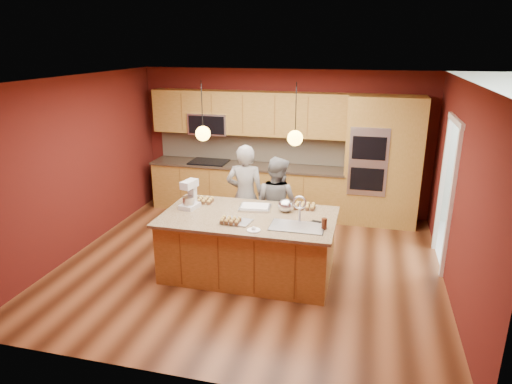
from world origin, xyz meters
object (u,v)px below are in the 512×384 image
(island, at_px, (250,244))
(person_right, at_px, (276,204))
(person_left, at_px, (245,196))
(stand_mixer, at_px, (190,196))
(mixing_bowl, at_px, (286,205))

(island, height_order, person_right, person_right)
(person_left, height_order, stand_mixer, person_left)
(island, bearing_deg, person_right, 78.34)
(stand_mixer, relative_size, mixing_bowl, 1.82)
(island, xyz_separation_m, mixing_bowl, (0.46, 0.29, 0.52))
(stand_mixer, bearing_deg, island, 5.99)
(island, height_order, person_left, person_left)
(person_right, distance_m, stand_mixer, 1.41)
(person_right, bearing_deg, island, 101.60)
(island, xyz_separation_m, person_left, (-0.31, 0.93, 0.38))
(island, distance_m, person_left, 1.05)
(person_left, bearing_deg, stand_mixer, 49.56)
(person_left, bearing_deg, island, 104.34)
(person_left, bearing_deg, mixing_bowl, 136.06)
(person_left, distance_m, mixing_bowl, 1.01)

